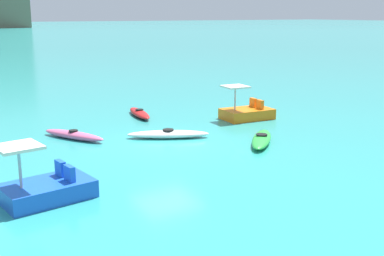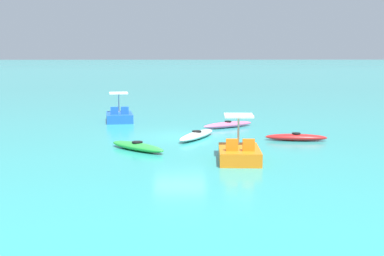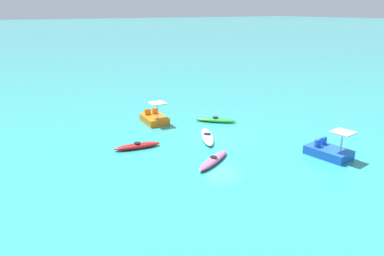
{
  "view_description": "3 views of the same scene",
  "coord_description": "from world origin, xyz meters",
  "px_view_note": "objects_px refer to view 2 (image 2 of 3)",
  "views": [
    {
      "loc": [
        -8.58,
        -16.45,
        5.04
      ],
      "look_at": [
        1.13,
        -0.1,
        0.53
      ],
      "focal_mm": 45.32,
      "sensor_mm": 36.0,
      "label": 1
    },
    {
      "loc": [
        23.81,
        -0.3,
        4.01
      ],
      "look_at": [
        1.64,
        0.53,
        0.67
      ],
      "focal_mm": 46.52,
      "sensor_mm": 36.0,
      "label": 2
    },
    {
      "loc": [
        -18.11,
        13.34,
        8.11
      ],
      "look_at": [
        1.07,
        1.62,
        0.73
      ],
      "focal_mm": 34.15,
      "sensor_mm": 36.0,
      "label": 3
    }
  ],
  "objects_px": {
    "kayak_red": "(296,137)",
    "pedal_boat_orange": "(239,152)",
    "kayak_pink": "(228,125)",
    "kayak_white": "(197,135)",
    "kayak_green": "(137,146)",
    "pedal_boat_blue": "(119,116)"
  },
  "relations": [
    {
      "from": "kayak_green",
      "to": "pedal_boat_orange",
      "type": "distance_m",
      "value": 4.57
    },
    {
      "from": "kayak_red",
      "to": "pedal_boat_blue",
      "type": "xyz_separation_m",
      "value": [
        -6.9,
        -8.89,
        0.17
      ]
    },
    {
      "from": "pedal_boat_blue",
      "to": "pedal_boat_orange",
      "type": "bearing_deg",
      "value": 26.92
    },
    {
      "from": "kayak_white",
      "to": "kayak_green",
      "type": "bearing_deg",
      "value": -42.92
    },
    {
      "from": "pedal_boat_blue",
      "to": "kayak_red",
      "type": "bearing_deg",
      "value": 52.19
    },
    {
      "from": "kayak_green",
      "to": "pedal_boat_blue",
      "type": "relative_size",
      "value": 1.03
    },
    {
      "from": "kayak_red",
      "to": "kayak_pink",
      "type": "xyz_separation_m",
      "value": [
        -4.22,
        -2.71,
        -0.0
      ]
    },
    {
      "from": "kayak_green",
      "to": "kayak_pink",
      "type": "xyz_separation_m",
      "value": [
        -6.24,
        4.49,
        -0.0
      ]
    },
    {
      "from": "kayak_red",
      "to": "kayak_white",
      "type": "height_order",
      "value": "same"
    },
    {
      "from": "kayak_white",
      "to": "pedal_boat_blue",
      "type": "relative_size",
      "value": 1.28
    },
    {
      "from": "pedal_boat_blue",
      "to": "kayak_pink",
      "type": "bearing_deg",
      "value": 66.55
    },
    {
      "from": "pedal_boat_orange",
      "to": "pedal_boat_blue",
      "type": "bearing_deg",
      "value": -153.08
    },
    {
      "from": "kayak_red",
      "to": "kayak_white",
      "type": "relative_size",
      "value": 0.87
    },
    {
      "from": "kayak_pink",
      "to": "pedal_boat_orange",
      "type": "xyz_separation_m",
      "value": [
        8.49,
        -0.51,
        0.17
      ]
    },
    {
      "from": "kayak_white",
      "to": "kayak_red",
      "type": "bearing_deg",
      "value": 80.14
    },
    {
      "from": "kayak_red",
      "to": "kayak_white",
      "type": "bearing_deg",
      "value": -99.86
    },
    {
      "from": "pedal_boat_orange",
      "to": "kayak_pink",
      "type": "bearing_deg",
      "value": 176.57
    },
    {
      "from": "kayak_green",
      "to": "kayak_red",
      "type": "bearing_deg",
      "value": 105.72
    },
    {
      "from": "kayak_red",
      "to": "pedal_boat_orange",
      "type": "height_order",
      "value": "pedal_boat_orange"
    },
    {
      "from": "kayak_white",
      "to": "pedal_boat_orange",
      "type": "xyz_separation_m",
      "value": [
        5.07,
        1.36,
        0.17
      ]
    },
    {
      "from": "kayak_green",
      "to": "pedal_boat_orange",
      "type": "height_order",
      "value": "pedal_boat_orange"
    },
    {
      "from": "kayak_green",
      "to": "kayak_red",
      "type": "xyz_separation_m",
      "value": [
        -2.03,
        7.2,
        -0.0
      ]
    }
  ]
}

